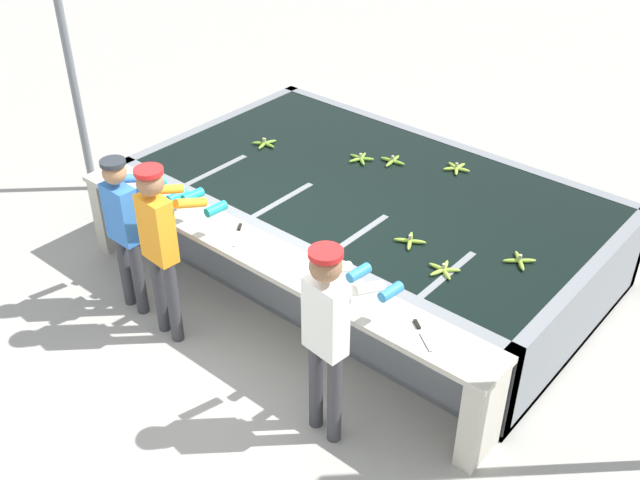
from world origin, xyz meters
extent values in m
plane|color=#A3A099|center=(0.00, 0.00, 0.00)|extent=(80.00, 80.00, 0.00)
cube|color=gray|center=(0.00, 1.77, 0.03)|extent=(4.57, 2.64, 0.06)
cube|color=gray|center=(0.00, 0.51, 0.44)|extent=(4.57, 0.12, 0.89)
cube|color=gray|center=(0.00, 3.03, 0.44)|extent=(4.57, 0.12, 0.89)
cube|color=gray|center=(-2.23, 1.77, 0.44)|extent=(0.12, 2.64, 0.89)
cube|color=gray|center=(2.23, 1.77, 0.44)|extent=(0.12, 2.64, 0.89)
cube|color=black|center=(0.00, 1.77, 0.47)|extent=(4.33, 2.40, 0.82)
cube|color=gray|center=(-1.37, 0.97, 0.44)|extent=(0.06, 0.80, 0.89)
cube|color=gray|center=(-0.46, 0.97, 0.44)|extent=(0.06, 0.80, 0.89)
cube|color=gray|center=(0.46, 0.97, 0.44)|extent=(0.06, 0.80, 0.89)
cube|color=gray|center=(1.37, 0.97, 0.44)|extent=(0.06, 0.80, 0.89)
cube|color=#B7B2A3|center=(0.00, 0.23, 0.86)|extent=(4.57, 0.45, 0.05)
cube|color=#B7B2A3|center=(-2.19, 0.23, 0.42)|extent=(0.16, 0.41, 0.84)
cube|color=#B7B2A3|center=(2.19, 0.23, 0.42)|extent=(0.16, 0.41, 0.84)
cylinder|color=#38383D|center=(-1.29, -0.32, 0.39)|extent=(0.11, 0.11, 0.77)
cylinder|color=#38383D|center=(-1.09, -0.32, 0.39)|extent=(0.11, 0.11, 0.77)
cube|color=blue|center=(-1.19, -0.32, 1.04)|extent=(0.32, 0.18, 0.55)
sphere|color=#9E704C|center=(-1.19, -0.32, 1.45)|extent=(0.21, 0.21, 0.21)
cylinder|color=#282D33|center=(-1.19, -0.32, 1.55)|extent=(0.22, 0.22, 0.04)
cylinder|color=blue|center=(-1.34, -0.07, 1.23)|extent=(0.09, 0.31, 0.18)
cylinder|color=#1EA3AD|center=(-1.34, 0.18, 1.07)|extent=(0.09, 0.20, 0.08)
cylinder|color=blue|center=(-1.02, -0.07, 1.23)|extent=(0.09, 0.31, 0.18)
cylinder|color=#1EA3AD|center=(-1.02, 0.18, 1.07)|extent=(0.09, 0.20, 0.08)
cylinder|color=#38383D|center=(-0.74, -0.35, 0.42)|extent=(0.11, 0.11, 0.84)
cylinder|color=#38383D|center=(-0.54, -0.37, 0.42)|extent=(0.11, 0.11, 0.84)
cube|color=orange|center=(-0.64, -0.36, 1.13)|extent=(0.33, 0.19, 0.59)
sphere|color=#896042|center=(-0.64, -0.36, 1.57)|extent=(0.23, 0.23, 0.23)
cylinder|color=red|center=(-0.64, -0.36, 1.67)|extent=(0.24, 0.24, 0.04)
cylinder|color=orange|center=(-0.78, -0.10, 1.34)|extent=(0.10, 0.31, 0.18)
cylinder|color=teal|center=(-0.76, 0.15, 1.18)|extent=(0.10, 0.21, 0.08)
cylinder|color=orange|center=(-0.46, -0.12, 1.34)|extent=(0.10, 0.31, 0.18)
cylinder|color=teal|center=(-0.44, 0.13, 1.18)|extent=(0.10, 0.21, 0.08)
cylinder|color=#38383D|center=(1.07, -0.33, 0.42)|extent=(0.11, 0.11, 0.84)
cylinder|color=#38383D|center=(1.27, -0.35, 0.42)|extent=(0.11, 0.11, 0.84)
cube|color=white|center=(1.17, -0.34, 1.14)|extent=(0.34, 0.20, 0.60)
sphere|color=#896042|center=(1.17, -0.34, 1.59)|extent=(0.23, 0.23, 0.23)
cylinder|color=red|center=(1.17, -0.34, 1.69)|extent=(0.24, 0.24, 0.04)
cylinder|color=white|center=(1.04, -0.07, 1.36)|extent=(0.11, 0.32, 0.18)
cylinder|color=teal|center=(1.06, 0.18, 1.19)|extent=(0.10, 0.21, 0.08)
cylinder|color=white|center=(1.35, -0.10, 1.36)|extent=(0.11, 0.32, 0.18)
cylinder|color=teal|center=(1.38, 0.14, 1.19)|extent=(0.10, 0.21, 0.08)
ellipsoid|color=#75A333|center=(-0.35, 2.11, 0.90)|extent=(0.16, 0.12, 0.04)
ellipsoid|color=#75A333|center=(-0.41, 2.13, 0.90)|extent=(0.08, 0.17, 0.04)
ellipsoid|color=#75A333|center=(-0.45, 2.08, 0.90)|extent=(0.17, 0.04, 0.04)
ellipsoid|color=#75A333|center=(-0.41, 2.03, 0.90)|extent=(0.09, 0.17, 0.04)
ellipsoid|color=#75A333|center=(-0.35, 2.05, 0.90)|extent=(0.16, 0.13, 0.04)
cylinder|color=tan|center=(-0.39, 2.08, 0.94)|extent=(0.03, 0.03, 0.04)
ellipsoid|color=#75A333|center=(-1.44, 1.73, 0.90)|extent=(0.16, 0.13, 0.04)
ellipsoid|color=#75A333|center=(-1.44, 1.66, 0.90)|extent=(0.16, 0.13, 0.04)
ellipsoid|color=#75A333|center=(-1.38, 1.64, 0.90)|extent=(0.08, 0.17, 0.04)
ellipsoid|color=#75A333|center=(-1.34, 1.69, 0.90)|extent=(0.17, 0.04, 0.04)
ellipsoid|color=#75A333|center=(-1.37, 1.74, 0.90)|extent=(0.09, 0.17, 0.04)
cylinder|color=tan|center=(-1.39, 1.69, 0.94)|extent=(0.03, 0.03, 0.04)
ellipsoid|color=#7FAD33|center=(-0.06, 2.26, 0.90)|extent=(0.17, 0.06, 0.04)
ellipsoid|color=#7FAD33|center=(-0.12, 2.31, 0.90)|extent=(0.06, 0.17, 0.04)
ellipsoid|color=#7FAD33|center=(-0.17, 2.25, 0.90)|extent=(0.17, 0.06, 0.04)
ellipsoid|color=#7FAD33|center=(-0.10, 2.20, 0.90)|extent=(0.06, 0.17, 0.04)
cylinder|color=tan|center=(-0.11, 2.25, 0.94)|extent=(0.03, 0.03, 0.04)
ellipsoid|color=#9EC642|center=(0.53, 2.56, 0.90)|extent=(0.17, 0.07, 0.04)
ellipsoid|color=#9EC642|center=(0.48, 2.60, 0.90)|extent=(0.05, 0.17, 0.04)
ellipsoid|color=#9EC642|center=(0.42, 2.57, 0.90)|extent=(0.17, 0.10, 0.04)
ellipsoid|color=#9EC642|center=(0.44, 2.50, 0.90)|extent=(0.14, 0.15, 0.04)
ellipsoid|color=#9EC642|center=(0.50, 2.50, 0.90)|extent=(0.12, 0.16, 0.04)
cylinder|color=tan|center=(0.47, 2.55, 0.94)|extent=(0.03, 0.03, 0.04)
ellipsoid|color=#8CB738|center=(1.69, 1.46, 0.90)|extent=(0.15, 0.14, 0.04)
ellipsoid|color=#8CB738|center=(1.77, 1.46, 0.90)|extent=(0.14, 0.15, 0.04)
ellipsoid|color=#8CB738|center=(1.78, 1.53, 0.90)|extent=(0.15, 0.14, 0.04)
ellipsoid|color=#8CB738|center=(1.70, 1.54, 0.90)|extent=(0.14, 0.15, 0.04)
cylinder|color=tan|center=(1.73, 1.50, 0.94)|extent=(0.03, 0.03, 0.04)
ellipsoid|color=#8CB738|center=(0.85, 1.20, 0.90)|extent=(0.11, 0.17, 0.04)
ellipsoid|color=#8CB738|center=(0.82, 1.12, 0.90)|extent=(0.17, 0.11, 0.04)
ellipsoid|color=#8CB738|center=(0.90, 1.10, 0.90)|extent=(0.11, 0.17, 0.04)
ellipsoid|color=#8CB738|center=(0.92, 1.18, 0.90)|extent=(0.17, 0.11, 0.04)
cylinder|color=tan|center=(0.87, 1.15, 0.94)|extent=(0.03, 0.03, 0.04)
ellipsoid|color=#93BC3D|center=(1.31, 1.03, 0.90)|extent=(0.09, 0.17, 0.04)
ellipsoid|color=#93BC3D|center=(1.27, 0.98, 0.90)|extent=(0.17, 0.04, 0.04)
ellipsoid|color=#93BC3D|center=(1.31, 0.92, 0.90)|extent=(0.08, 0.17, 0.04)
ellipsoid|color=#93BC3D|center=(1.37, 0.95, 0.90)|extent=(0.16, 0.13, 0.04)
ellipsoid|color=#93BC3D|center=(1.37, 1.01, 0.90)|extent=(0.16, 0.13, 0.04)
cylinder|color=tan|center=(1.32, 0.98, 0.94)|extent=(0.03, 0.03, 0.04)
cube|color=silver|center=(-0.30, 0.19, 0.90)|extent=(0.14, 0.18, 0.00)
cube|color=black|center=(-0.41, 0.36, 0.90)|extent=(0.08, 0.10, 0.02)
cube|color=silver|center=(1.71, 0.16, 0.90)|extent=(0.18, 0.14, 0.00)
cube|color=black|center=(1.54, 0.27, 0.90)|extent=(0.10, 0.08, 0.02)
cylinder|color=slate|center=(-3.42, 0.77, 1.60)|extent=(0.09, 0.09, 3.20)
camera|label=1|loc=(3.76, -3.43, 4.49)|focal=42.00mm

